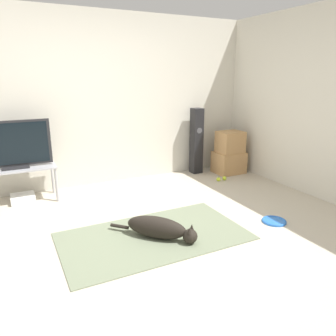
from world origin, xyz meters
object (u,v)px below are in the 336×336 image
object	(u,v)px
frisbee	(274,221)
tv_stand	(17,173)
cardboard_box_upper	(230,142)
dog	(160,228)
floor_speaker	(196,141)
cardboard_box_lower	(229,162)
tennis_ball_by_boxes	(218,179)
tv	(13,145)
tennis_ball_near_speaker	(224,178)
game_console	(23,198)

from	to	relation	value
frisbee	tv_stand	xyz separation A→B (m)	(-2.61, 2.00, 0.40)
frisbee	cardboard_box_upper	distance (m)	2.07
dog	floor_speaker	xyz separation A→B (m)	(1.60, 1.90, 0.44)
floor_speaker	cardboard_box_lower	bearing A→B (deg)	-27.14
cardboard_box_lower	tennis_ball_by_boxes	bearing A→B (deg)	-143.21
tv	tennis_ball_near_speaker	size ratio (longest dim) A/B	14.10
cardboard_box_lower	floor_speaker	bearing A→B (deg)	152.86
cardboard_box_lower	tv_stand	distance (m)	3.36
game_console	dog	bearing A→B (deg)	-55.80
game_console	cardboard_box_upper	bearing A→B (deg)	-2.62
frisbee	tv_stand	distance (m)	3.31
tv_stand	tennis_ball_by_boxes	distance (m)	2.97
game_console	cardboard_box_lower	bearing A→B (deg)	-2.33
tennis_ball_near_speaker	game_console	xyz separation A→B (m)	(-2.99, 0.46, 0.01)
tennis_ball_by_boxes	game_console	xyz separation A→B (m)	(-2.87, 0.46, 0.01)
dog	game_console	bearing A→B (deg)	124.20
floor_speaker	game_console	xyz separation A→B (m)	(-2.80, -0.13, -0.51)
tv_stand	tennis_ball_near_speaker	world-z (taller)	tv_stand
frisbee	game_console	world-z (taller)	game_console
tv	tennis_ball_near_speaker	distance (m)	3.15
dog	tv	bearing A→B (deg)	125.10
cardboard_box_upper	tennis_ball_near_speaker	bearing A→B (deg)	-135.54
cardboard_box_lower	tennis_ball_by_boxes	size ratio (longest dim) A/B	7.41
tv_stand	tennis_ball_near_speaker	size ratio (longest dim) A/B	14.85
cardboard_box_lower	tv	distance (m)	3.40
tennis_ball_near_speaker	game_console	size ratio (longest dim) A/B	0.22
floor_speaker	tv_stand	size ratio (longest dim) A/B	1.14
tennis_ball_near_speaker	tv	bearing A→B (deg)	171.41
tennis_ball_near_speaker	dog	bearing A→B (deg)	-143.75
tv_stand	tennis_ball_by_boxes	xyz separation A→B (m)	(2.91, -0.45, -0.38)
dog	frisbee	bearing A→B (deg)	-9.80
tv	cardboard_box_upper	bearing A→B (deg)	-2.47
floor_speaker	game_console	bearing A→B (deg)	-177.43
tv_stand	tv	size ratio (longest dim) A/B	1.05
dog	game_console	world-z (taller)	dog
tennis_ball_by_boxes	tennis_ball_near_speaker	size ratio (longest dim) A/B	1.00
tv_stand	tv	world-z (taller)	tv
tennis_ball_near_speaker	cardboard_box_lower	bearing A→B (deg)	45.53
dog	cardboard_box_upper	world-z (taller)	cardboard_box_upper
dog	tv_stand	bearing A→B (deg)	125.14
frisbee	tennis_ball_near_speaker	xyz separation A→B (m)	(0.42, 1.54, 0.02)
cardboard_box_lower	tv_stand	bearing A→B (deg)	177.86
tennis_ball_by_boxes	cardboard_box_lower	bearing A→B (deg)	36.79
tennis_ball_by_boxes	tv	bearing A→B (deg)	171.06
tv	game_console	xyz separation A→B (m)	(0.04, 0.01, -0.74)
dog	tennis_ball_near_speaker	bearing A→B (deg)	36.25
cardboard_box_upper	tennis_ball_near_speaker	world-z (taller)	cardboard_box_upper
cardboard_box_lower	tv	size ratio (longest dim) A/B	0.53
cardboard_box_lower	tennis_ball_near_speaker	world-z (taller)	cardboard_box_lower
tennis_ball_near_speaker	tv_stand	bearing A→B (deg)	171.47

